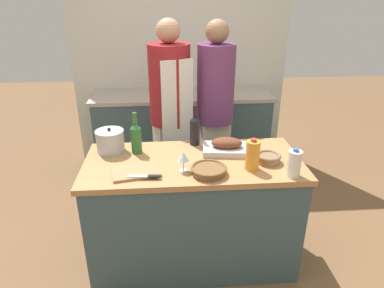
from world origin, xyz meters
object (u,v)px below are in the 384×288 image
at_px(cutting_board, 136,171).
at_px(wine_bottle_dark, 195,129).
at_px(milk_jug, 294,163).
at_px(person_cook_aproned, 170,109).
at_px(wicker_basket, 209,170).
at_px(wine_glass_left, 183,157).
at_px(knife_chef, 145,176).
at_px(person_cook_guest, 215,108).
at_px(mixing_bowl, 268,158).
at_px(stock_pot, 110,141).
at_px(roasting_pan, 227,147).
at_px(wine_bottle_green, 136,137).
at_px(condiment_bottle_tall, 156,83).
at_px(condiment_bottle_short, 190,86).
at_px(juice_jug, 253,155).

height_order(cutting_board, wine_bottle_dark, wine_bottle_dark).
xyz_separation_m(milk_jug, person_cook_aproned, (-0.77, 1.09, 0.02)).
height_order(wicker_basket, person_cook_aproned, person_cook_aproned).
bearing_deg(wine_glass_left, knife_chef, -160.34).
bearing_deg(person_cook_aproned, milk_jug, -75.79).
xyz_separation_m(wine_bottle_dark, person_cook_guest, (0.24, 0.56, -0.02)).
height_order(cutting_board, mixing_bowl, mixing_bowl).
xyz_separation_m(stock_pot, mixing_bowl, (1.12, -0.27, -0.05)).
distance_m(roasting_pan, stock_pot, 0.86).
xyz_separation_m(wicker_basket, wine_glass_left, (-0.16, 0.05, 0.08)).
bearing_deg(stock_pot, person_cook_aproned, 53.74).
bearing_deg(milk_jug, person_cook_aproned, 125.12).
distance_m(milk_jug, wine_glass_left, 0.71).
bearing_deg(wine_glass_left, mixing_bowl, 7.82).
relative_size(wine_bottle_dark, person_cook_aproned, 0.18).
xyz_separation_m(milk_jug, wine_bottle_dark, (-0.59, 0.55, 0.04)).
relative_size(stock_pot, wine_glass_left, 1.49).
xyz_separation_m(mixing_bowl, milk_jug, (0.10, -0.20, 0.06)).
height_order(stock_pot, wine_bottle_green, wine_bottle_green).
bearing_deg(wine_glass_left, wicker_basket, -18.05).
xyz_separation_m(mixing_bowl, knife_chef, (-0.85, -0.17, -0.01)).
height_order(person_cook_aproned, person_cook_guest, person_cook_aproned).
bearing_deg(knife_chef, milk_jug, -1.82).
xyz_separation_m(wine_glass_left, person_cook_aproned, (-0.06, 0.97, 0.00)).
xyz_separation_m(wicker_basket, condiment_bottle_tall, (-0.37, 1.90, 0.11)).
height_order(roasting_pan, wine_bottle_dark, wine_bottle_dark).
xyz_separation_m(roasting_pan, stock_pot, (-0.86, 0.09, 0.04)).
xyz_separation_m(cutting_board, person_cook_aproned, (0.25, 0.97, 0.10)).
bearing_deg(roasting_pan, condiment_bottle_tall, 109.04).
distance_m(knife_chef, person_cook_aproned, 1.08).
xyz_separation_m(knife_chef, person_cook_guest, (0.60, 1.08, 0.09)).
bearing_deg(wine_glass_left, wine_bottle_dark, 75.43).
height_order(stock_pot, wine_bottle_dark, wine_bottle_dark).
xyz_separation_m(wine_bottle_green, knife_chef, (0.08, -0.40, -0.10)).
bearing_deg(person_cook_aproned, wine_glass_left, -107.11).
bearing_deg(knife_chef, mixing_bowl, 11.42).
bearing_deg(cutting_board, person_cook_aproned, 75.52).
height_order(wine_glass_left, condiment_bottle_short, condiment_bottle_short).
height_order(wine_glass_left, person_cook_aproned, person_cook_aproned).
height_order(milk_jug, person_cook_guest, person_cook_guest).
height_order(juice_jug, condiment_bottle_short, juice_jug).
distance_m(cutting_board, condiment_bottle_tall, 1.85).
height_order(stock_pot, condiment_bottle_short, condiment_bottle_short).
height_order(wicker_basket, wine_glass_left, wine_glass_left).
bearing_deg(mixing_bowl, wine_bottle_dark, 144.59).
bearing_deg(wine_bottle_dark, wicker_basket, -83.94).
distance_m(milk_jug, wine_bottle_green, 1.12).
distance_m(stock_pot, knife_chef, 0.52).
bearing_deg(mixing_bowl, milk_jug, -62.62).
bearing_deg(knife_chef, wine_bottle_green, 101.07).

